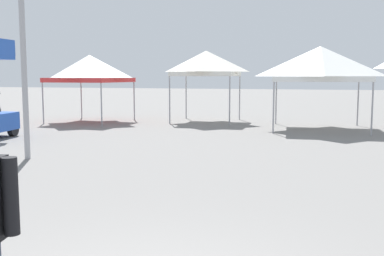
# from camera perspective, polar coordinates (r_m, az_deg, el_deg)

# --- Properties ---
(canopy_tent_behind_left) EXTENTS (3.30, 3.30, 3.04)m
(canopy_tent_behind_left) POSITION_cam_1_polar(r_m,az_deg,el_deg) (21.25, -12.71, 7.27)
(canopy_tent_behind_left) COLOR #9E9EA3
(canopy_tent_behind_left) RESTS_ON ground
(canopy_tent_behind_right) EXTENTS (2.85, 2.85, 3.23)m
(canopy_tent_behind_right) POSITION_cam_1_polar(r_m,az_deg,el_deg) (20.87, 1.81, 8.08)
(canopy_tent_behind_right) COLOR #9E9EA3
(canopy_tent_behind_right) RESTS_ON ground
(canopy_tent_behind_center) EXTENTS (3.81, 3.81, 3.24)m
(canopy_tent_behind_center) POSITION_cam_1_polar(r_m,az_deg,el_deg) (18.53, 15.76, 7.74)
(canopy_tent_behind_center) COLOR #9E9EA3
(canopy_tent_behind_center) RESTS_ON ground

